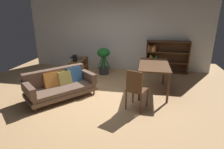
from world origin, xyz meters
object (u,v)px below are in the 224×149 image
(media_console, at_px, (79,67))
(bookshelf, at_px, (164,57))
(desk_speaker, at_px, (75,58))
(fabric_couch, at_px, (60,84))
(potted_floor_plant, at_px, (104,58))
(dining_chair_near, at_px, (136,88))
(open_laptop, at_px, (77,58))
(dining_table, at_px, (154,67))

(media_console, bearing_deg, bookshelf, 16.28)
(media_console, xyz_separation_m, desk_speaker, (-0.02, -0.25, 0.39))
(fabric_couch, xyz_separation_m, media_console, (-0.14, 1.77, -0.06))
(potted_floor_plant, relative_size, dining_chair_near, 0.99)
(fabric_couch, xyz_separation_m, open_laptop, (-0.23, 1.86, 0.24))
(open_laptop, xyz_separation_m, bookshelf, (3.05, 0.77, -0.01))
(fabric_couch, xyz_separation_m, dining_chair_near, (1.99, -0.35, 0.19))
(media_console, bearing_deg, dining_table, -21.93)
(media_console, relative_size, potted_floor_plant, 1.07)
(desk_speaker, bearing_deg, dining_table, -16.78)
(open_laptop, distance_m, potted_floor_plant, 0.95)
(open_laptop, bearing_deg, dining_chair_near, -44.88)
(fabric_couch, height_order, desk_speaker, desk_speaker)
(desk_speaker, bearing_deg, fabric_couch, -83.92)
(dining_table, relative_size, dining_chair_near, 1.44)
(desk_speaker, relative_size, bookshelf, 0.14)
(open_laptop, height_order, dining_table, dining_table)
(open_laptop, relative_size, dining_chair_near, 0.45)
(dining_chair_near, height_order, bookshelf, bookshelf)
(potted_floor_plant, relative_size, bookshelf, 0.63)
(dining_chair_near, relative_size, bookshelf, 0.64)
(fabric_couch, relative_size, dining_table, 1.33)
(open_laptop, bearing_deg, desk_speaker, -79.11)
(dining_table, distance_m, dining_chair_near, 1.18)
(desk_speaker, bearing_deg, potted_floor_plant, 29.12)
(media_console, height_order, dining_table, dining_table)
(desk_speaker, relative_size, dining_chair_near, 0.22)
(dining_chair_near, bearing_deg, fabric_couch, 170.17)
(desk_speaker, height_order, dining_table, dining_table)
(potted_floor_plant, xyz_separation_m, dining_chair_near, (1.28, -2.35, -0.05))
(media_console, distance_m, bookshelf, 3.10)
(bookshelf, bearing_deg, desk_speaker, -159.51)
(bookshelf, bearing_deg, fabric_couch, -136.98)
(media_console, height_order, bookshelf, bookshelf)
(fabric_couch, distance_m, media_console, 1.78)
(potted_floor_plant, distance_m, dining_table, 2.11)
(open_laptop, height_order, potted_floor_plant, potted_floor_plant)
(desk_speaker, bearing_deg, dining_chair_near, -40.90)
(dining_table, bearing_deg, open_laptop, 156.96)
(fabric_couch, height_order, open_laptop, fabric_couch)
(media_console, xyz_separation_m, dining_chair_near, (2.13, -2.11, 0.26))
(open_laptop, distance_m, bookshelf, 3.15)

